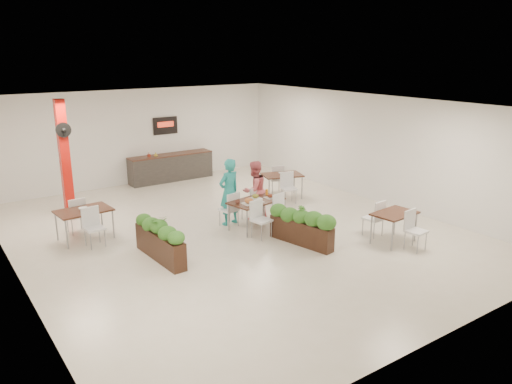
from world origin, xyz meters
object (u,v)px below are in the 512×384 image
(planter_left, at_px, (160,237))
(planter_right, at_px, (301,225))
(side_table_b, at_px, (282,178))
(red_column, at_px, (65,157))
(diner_woman, at_px, (254,190))
(side_table_c, at_px, (394,218))
(service_counter, at_px, (171,167))
(side_table_a, at_px, (84,214))
(main_table, at_px, (256,205))
(diner_man, at_px, (229,192))

(planter_left, relative_size, planter_right, 1.08)
(planter_left, relative_size, side_table_b, 1.16)
(red_column, bearing_deg, side_table_b, -19.57)
(diner_woman, bearing_deg, red_column, -48.51)
(planter_right, relative_size, side_table_c, 1.08)
(service_counter, distance_m, side_table_a, 5.85)
(red_column, bearing_deg, diner_woman, -38.74)
(diner_woman, xyz_separation_m, planter_left, (-3.27, -1.09, -0.29))
(main_table, relative_size, diner_woman, 1.13)
(service_counter, height_order, side_table_a, service_counter)
(diner_woman, bearing_deg, diner_man, -9.77)
(diner_man, xyz_separation_m, side_table_a, (-3.46, 1.06, -0.25))
(red_column, bearing_deg, diner_man, -45.02)
(red_column, xyz_separation_m, diner_man, (3.24, -3.24, -0.76))
(main_table, bearing_deg, side_table_a, 155.97)
(main_table, xyz_separation_m, diner_woman, (0.41, 0.66, 0.16))
(side_table_b, bearing_deg, side_table_a, -160.96)
(main_table, height_order, side_table_b, same)
(diner_woman, bearing_deg, planter_left, 8.63)
(planter_left, height_order, planter_right, planter_left)
(main_table, bearing_deg, side_table_b, 38.71)
(diner_man, distance_m, side_table_c, 4.20)
(diner_woman, distance_m, side_table_c, 3.77)
(service_counter, height_order, diner_man, service_counter)
(red_column, relative_size, planter_left, 1.65)
(main_table, distance_m, side_table_a, 4.21)
(diner_woman, xyz_separation_m, side_table_b, (1.84, 1.15, -0.17))
(red_column, distance_m, side_table_a, 2.41)
(red_column, distance_m, planter_left, 4.54)
(red_column, xyz_separation_m, service_counter, (4.00, 1.86, -1.15))
(service_counter, bearing_deg, diner_man, -98.51)
(service_counter, height_order, side_table_c, service_counter)
(diner_man, bearing_deg, planter_left, 14.00)
(main_table, bearing_deg, planter_right, -81.02)
(planter_left, xyz_separation_m, side_table_a, (-0.99, 2.15, 0.12))
(main_table, height_order, diner_woman, diner_woman)
(planter_left, height_order, side_table_a, planter_left)
(diner_woman, relative_size, side_table_a, 0.97)
(diner_woman, distance_m, planter_right, 2.21)
(red_column, height_order, diner_man, red_column)
(diner_man, height_order, side_table_a, diner_man)
(planter_right, xyz_separation_m, side_table_c, (1.87, -1.18, 0.13))
(planter_right, distance_m, side_table_c, 2.22)
(service_counter, bearing_deg, side_table_a, -136.22)
(red_column, bearing_deg, side_table_c, -48.97)
(diner_man, bearing_deg, main_table, 111.03)
(diner_man, relative_size, diner_woman, 1.10)
(planter_left, distance_m, side_table_a, 2.37)
(main_table, xyz_separation_m, side_table_b, (2.25, 1.80, -0.01))
(planter_left, bearing_deg, planter_right, -19.44)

